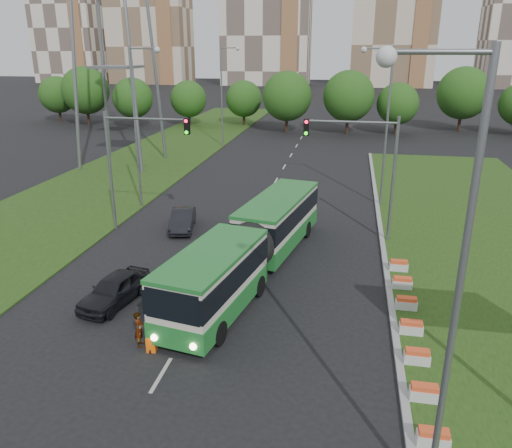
% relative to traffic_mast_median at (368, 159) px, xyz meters
% --- Properties ---
extents(ground, '(360.00, 360.00, 0.00)m').
position_rel_traffic_mast_median_xyz_m(ground, '(-4.78, -10.00, -5.35)').
color(ground, black).
rests_on(ground, ground).
extents(grass_median, '(14.00, 60.00, 0.15)m').
position_rel_traffic_mast_median_xyz_m(grass_median, '(8.22, -2.00, -5.27)').
color(grass_median, '#1E3F12').
rests_on(grass_median, ground).
extents(median_kerb, '(0.30, 60.00, 0.18)m').
position_rel_traffic_mast_median_xyz_m(median_kerb, '(1.27, -2.00, -5.26)').
color(median_kerb, '#979797').
rests_on(median_kerb, ground).
extents(left_verge, '(12.00, 110.00, 0.10)m').
position_rel_traffic_mast_median_xyz_m(left_verge, '(-22.78, 15.00, -5.30)').
color(left_verge, '#1E3F12').
rests_on(left_verge, ground).
extents(lane_markings, '(0.20, 100.00, 0.01)m').
position_rel_traffic_mast_median_xyz_m(lane_markings, '(-7.78, 10.00, -5.35)').
color(lane_markings, '#ABA9A4').
rests_on(lane_markings, ground).
extents(flower_planters, '(1.10, 13.70, 0.60)m').
position_rel_traffic_mast_median_xyz_m(flower_planters, '(1.92, -11.40, -4.90)').
color(flower_planters, silver).
rests_on(flower_planters, grass_median).
extents(traffic_mast_median, '(5.76, 0.32, 8.00)m').
position_rel_traffic_mast_median_xyz_m(traffic_mast_median, '(0.00, 0.00, 0.00)').
color(traffic_mast_median, slate).
rests_on(traffic_mast_median, ground).
extents(traffic_mast_left, '(5.76, 0.32, 8.00)m').
position_rel_traffic_mast_median_xyz_m(traffic_mast_left, '(-15.16, -1.00, 0.00)').
color(traffic_mast_left, slate).
rests_on(traffic_mast_left, ground).
extents(street_lamps, '(36.00, 60.00, 12.00)m').
position_rel_traffic_mast_median_xyz_m(street_lamps, '(-7.78, 0.00, 0.65)').
color(street_lamps, slate).
rests_on(street_lamps, ground).
extents(tree_line, '(120.00, 8.00, 9.00)m').
position_rel_traffic_mast_median_xyz_m(tree_line, '(5.22, 45.00, -0.85)').
color(tree_line, '#234C14').
rests_on(tree_line, ground).
extents(apartment_tower_west, '(26.00, 15.00, 48.00)m').
position_rel_traffic_mast_median_xyz_m(apartment_tower_west, '(-69.78, 140.00, 18.65)').
color(apartment_tower_west, beige).
rests_on(apartment_tower_west, ground).
extents(apartment_tower_cwest, '(28.00, 15.00, 52.00)m').
position_rel_traffic_mast_median_xyz_m(apartment_tower_cwest, '(-29.78, 140.00, 20.65)').
color(apartment_tower_cwest, silver).
rests_on(apartment_tower_cwest, ground).
extents(apartment_tower_ceast, '(25.00, 15.00, 50.00)m').
position_rel_traffic_mast_median_xyz_m(apartment_tower_ceast, '(10.22, 140.00, 19.65)').
color(apartment_tower_ceast, beige).
rests_on(apartment_tower_ceast, ground).
extents(midrise_west, '(22.00, 14.00, 36.00)m').
position_rel_traffic_mast_median_xyz_m(midrise_west, '(-99.78, 140.00, 12.65)').
color(midrise_west, silver).
rests_on(midrise_west, ground).
extents(articulated_bus, '(2.69, 17.27, 2.84)m').
position_rel_traffic_mast_median_xyz_m(articulated_bus, '(-6.17, -6.37, -3.61)').
color(articulated_bus, beige).
rests_on(articulated_bus, ground).
extents(car_left_near, '(2.59, 4.60, 1.48)m').
position_rel_traffic_mast_median_xyz_m(car_left_near, '(-12.03, -10.95, -4.61)').
color(car_left_near, black).
rests_on(car_left_near, ground).
extents(car_left_far, '(2.32, 4.41, 1.38)m').
position_rel_traffic_mast_median_xyz_m(car_left_far, '(-12.15, -0.24, -4.66)').
color(car_left_far, black).
rests_on(car_left_far, ground).
extents(pedestrian, '(0.50, 0.65, 1.57)m').
position_rel_traffic_mast_median_xyz_m(pedestrian, '(-9.36, -14.24, -4.56)').
color(pedestrian, gray).
rests_on(pedestrian, ground).
extents(shopping_trolley, '(0.39, 0.41, 0.67)m').
position_rel_traffic_mast_median_xyz_m(shopping_trolley, '(-8.73, -14.55, -5.02)').
color(shopping_trolley, '#EE5F0C').
rests_on(shopping_trolley, ground).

